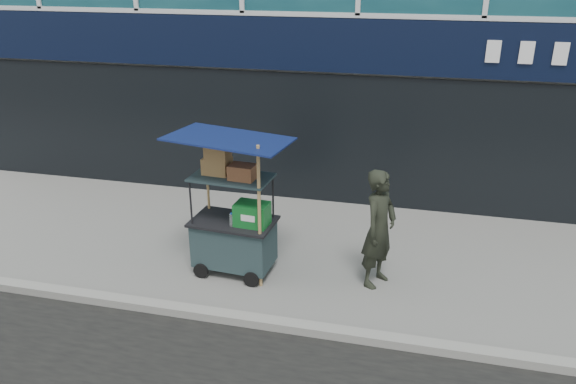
# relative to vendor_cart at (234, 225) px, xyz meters

# --- Properties ---
(ground) EXTENTS (80.00, 80.00, 0.00)m
(ground) POSITION_rel_vendor_cart_xyz_m (1.29, -1.02, -0.74)
(ground) COLOR slate
(ground) RESTS_ON ground
(curb) EXTENTS (80.00, 0.18, 0.12)m
(curb) POSITION_rel_vendor_cart_xyz_m (1.29, -1.22, -0.68)
(curb) COLOR gray
(curb) RESTS_ON ground
(vendor_cart) EXTENTS (1.65, 1.22, 2.12)m
(vendor_cart) POSITION_rel_vendor_cart_xyz_m (0.00, 0.00, 0.00)
(vendor_cart) COLOR #1A2D2D
(vendor_cart) RESTS_ON ground
(vendor_man) EXTENTS (0.63, 0.73, 1.70)m
(vendor_man) POSITION_rel_vendor_cart_xyz_m (2.04, 0.16, 0.10)
(vendor_man) COLOR black
(vendor_man) RESTS_ON ground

